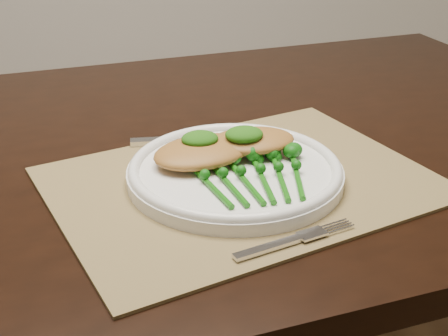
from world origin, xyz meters
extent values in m
cube|color=black|center=(0.13, 0.09, 0.73)|extent=(1.72, 1.13, 0.04)
cube|color=olive|center=(0.24, -0.06, 0.75)|extent=(0.59, 0.50, 0.00)
cylinder|color=white|center=(0.23, -0.06, 0.76)|extent=(0.29, 0.29, 0.02)
torus|color=white|center=(0.23, -0.06, 0.77)|extent=(0.29, 0.29, 0.02)
cube|color=silver|center=(0.14, 0.08, 0.76)|extent=(0.10, 0.02, 0.01)
cube|color=silver|center=(0.26, 0.07, 0.76)|extent=(0.15, 0.03, 0.00)
cube|color=silver|center=(0.23, -0.23, 0.76)|extent=(0.09, 0.04, 0.00)
ellipsoid|color=#A87130|center=(0.19, -0.03, 0.79)|extent=(0.17, 0.14, 0.03)
ellipsoid|color=#A87130|center=(0.26, -0.01, 0.79)|extent=(0.13, 0.09, 0.02)
ellipsoid|color=#144509|center=(0.18, -0.02, 0.80)|extent=(0.05, 0.04, 0.02)
ellipsoid|color=#144509|center=(0.25, -0.02, 0.80)|extent=(0.05, 0.05, 0.02)
camera|label=1|loc=(0.07, -0.80, 1.15)|focal=50.00mm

